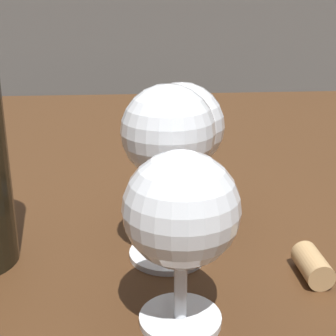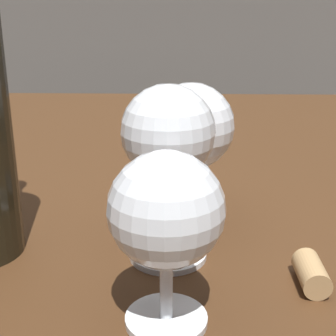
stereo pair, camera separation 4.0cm
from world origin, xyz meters
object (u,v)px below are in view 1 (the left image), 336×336
wine_glass_merlot (168,138)px  wine_glass_pinot (181,128)px  wine_glass_rose (181,215)px  cork (312,265)px

wine_glass_merlot → wine_glass_pinot: (0.02, 0.09, -0.02)m
wine_glass_rose → wine_glass_merlot: (-0.00, 0.09, 0.02)m
wine_glass_rose → cork: bearing=23.5°
wine_glass_rose → cork: (0.11, 0.05, -0.07)m
wine_glass_merlot → cork: wine_glass_merlot is taller
wine_glass_pinot → wine_glass_rose: bearing=-96.1°
wine_glass_pinot → cork: (0.09, -0.13, -0.08)m
wine_glass_pinot → cork: size_ratio=3.25×
wine_glass_merlot → cork: size_ratio=3.58×
wine_glass_rose → cork: wine_glass_rose is taller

